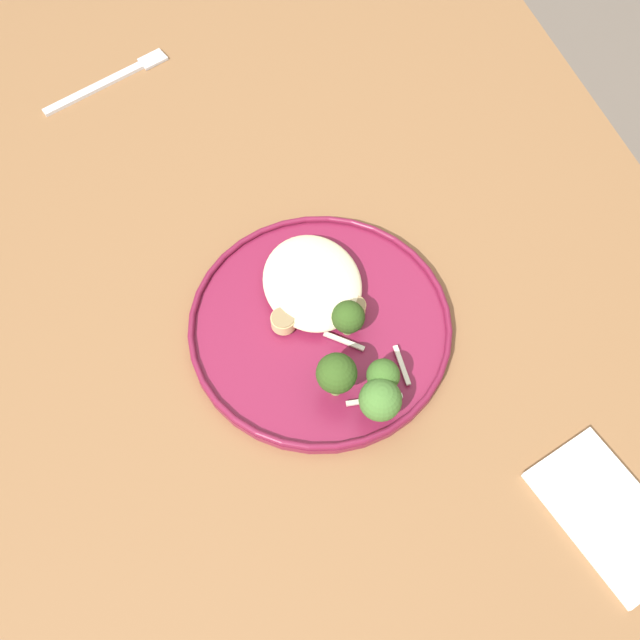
{
  "coord_description": "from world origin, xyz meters",
  "views": [
    {
      "loc": [
        0.4,
        -0.08,
        1.43
      ],
      "look_at": [
        0.05,
        0.04,
        0.76
      ],
      "focal_mm": 39.7,
      "sensor_mm": 36.0,
      "label": 1
    }
  ],
  "objects_px": {
    "seared_scallop_tilted_round": "(294,270)",
    "seared_scallop_left_edge": "(355,307)",
    "folded_napkin": "(608,514)",
    "broccoli_floret_rear_charred": "(383,376)",
    "dinner_fork": "(111,80)",
    "dinner_plate": "(320,325)",
    "seared_scallop_large_seared": "(324,277)",
    "broccoli_floret_center_pile": "(348,318)",
    "seared_scallop_on_noodles": "(306,284)",
    "broccoli_floret_near_rim": "(337,374)",
    "broccoli_floret_right_tilted": "(380,400)",
    "seared_scallop_tiny_bay": "(284,321)",
    "seared_scallop_half_hidden": "(318,254)"
  },
  "relations": [
    {
      "from": "dinner_plate",
      "to": "seared_scallop_half_hidden",
      "type": "height_order",
      "value": "seared_scallop_half_hidden"
    },
    {
      "from": "broccoli_floret_near_rim",
      "to": "seared_scallop_on_noodles",
      "type": "bearing_deg",
      "value": 176.1
    },
    {
      "from": "folded_napkin",
      "to": "broccoli_floret_rear_charred",
      "type": "bearing_deg",
      "value": -139.2
    },
    {
      "from": "dinner_plate",
      "to": "seared_scallop_tilted_round",
      "type": "distance_m",
      "value": 0.07
    },
    {
      "from": "broccoli_floret_center_pile",
      "to": "dinner_fork",
      "type": "height_order",
      "value": "broccoli_floret_center_pile"
    },
    {
      "from": "seared_scallop_on_noodles",
      "to": "seared_scallop_left_edge",
      "type": "height_order",
      "value": "seared_scallop_left_edge"
    },
    {
      "from": "seared_scallop_large_seared",
      "to": "broccoli_floret_center_pile",
      "type": "xyz_separation_m",
      "value": [
        0.07,
        0.0,
        0.02
      ]
    },
    {
      "from": "seared_scallop_on_noodles",
      "to": "broccoli_floret_rear_charred",
      "type": "distance_m",
      "value": 0.15
    },
    {
      "from": "dinner_fork",
      "to": "broccoli_floret_near_rim",
      "type": "bearing_deg",
      "value": 15.04
    },
    {
      "from": "seared_scallop_tilted_round",
      "to": "broccoli_floret_center_pile",
      "type": "bearing_deg",
      "value": 21.36
    },
    {
      "from": "broccoli_floret_rear_charred",
      "to": "broccoli_floret_center_pile",
      "type": "distance_m",
      "value": 0.08
    },
    {
      "from": "broccoli_floret_center_pile",
      "to": "broccoli_floret_right_tilted",
      "type": "xyz_separation_m",
      "value": [
        0.1,
        -0.0,
        0.0
      ]
    },
    {
      "from": "seared_scallop_large_seared",
      "to": "seared_scallop_half_hidden",
      "type": "distance_m",
      "value": 0.03
    },
    {
      "from": "seared_scallop_half_hidden",
      "to": "folded_napkin",
      "type": "height_order",
      "value": "seared_scallop_half_hidden"
    },
    {
      "from": "seared_scallop_left_edge",
      "to": "folded_napkin",
      "type": "height_order",
      "value": "seared_scallop_left_edge"
    },
    {
      "from": "dinner_fork",
      "to": "seared_scallop_tilted_round",
      "type": "bearing_deg",
      "value": 20.67
    },
    {
      "from": "dinner_plate",
      "to": "seared_scallop_left_edge",
      "type": "distance_m",
      "value": 0.04
    },
    {
      "from": "broccoli_floret_near_rim",
      "to": "folded_napkin",
      "type": "bearing_deg",
      "value": 46.05
    },
    {
      "from": "broccoli_floret_right_tilted",
      "to": "seared_scallop_tiny_bay",
      "type": "bearing_deg",
      "value": -153.9
    },
    {
      "from": "seared_scallop_half_hidden",
      "to": "broccoli_floret_near_rim",
      "type": "distance_m",
      "value": 0.17
    },
    {
      "from": "dinner_plate",
      "to": "seared_scallop_large_seared",
      "type": "xyz_separation_m",
      "value": [
        -0.05,
        0.02,
        0.01
      ]
    },
    {
      "from": "seared_scallop_tilted_round",
      "to": "seared_scallop_tiny_bay",
      "type": "height_order",
      "value": "seared_scallop_tiny_bay"
    },
    {
      "from": "dinner_fork",
      "to": "seared_scallop_on_noodles",
      "type": "bearing_deg",
      "value": 20.56
    },
    {
      "from": "folded_napkin",
      "to": "broccoli_floret_near_rim",
      "type": "bearing_deg",
      "value": -133.95
    },
    {
      "from": "broccoli_floret_rear_charred",
      "to": "dinner_fork",
      "type": "distance_m",
      "value": 0.58
    },
    {
      "from": "seared_scallop_tiny_bay",
      "to": "broccoli_floret_center_pile",
      "type": "height_order",
      "value": "broccoli_floret_center_pile"
    },
    {
      "from": "seared_scallop_tiny_bay",
      "to": "seared_scallop_half_hidden",
      "type": "relative_size",
      "value": 0.82
    },
    {
      "from": "seared_scallop_large_seared",
      "to": "broccoli_floret_right_tilted",
      "type": "xyz_separation_m",
      "value": [
        0.17,
        0.0,
        0.02
      ]
    },
    {
      "from": "broccoli_floret_right_tilted",
      "to": "broccoli_floret_near_rim",
      "type": "bearing_deg",
      "value": -137.37
    },
    {
      "from": "dinner_plate",
      "to": "seared_scallop_half_hidden",
      "type": "xyz_separation_m",
      "value": [
        -0.08,
        0.02,
        0.01
      ]
    },
    {
      "from": "seared_scallop_half_hidden",
      "to": "broccoli_floret_rear_charred",
      "type": "xyz_separation_m",
      "value": [
        0.17,
        0.01,
        0.02
      ]
    },
    {
      "from": "seared_scallop_tilted_round",
      "to": "broccoli_floret_right_tilted",
      "type": "distance_m",
      "value": 0.19
    },
    {
      "from": "seared_scallop_half_hidden",
      "to": "dinner_plate",
      "type": "bearing_deg",
      "value": -16.52
    },
    {
      "from": "seared_scallop_left_edge",
      "to": "seared_scallop_tilted_round",
      "type": "bearing_deg",
      "value": -144.56
    },
    {
      "from": "seared_scallop_tilted_round",
      "to": "dinner_plate",
      "type": "bearing_deg",
      "value": 6.05
    },
    {
      "from": "broccoli_floret_center_pile",
      "to": "dinner_fork",
      "type": "distance_m",
      "value": 0.51
    },
    {
      "from": "broccoli_floret_center_pile",
      "to": "broccoli_floret_near_rim",
      "type": "bearing_deg",
      "value": -28.89
    },
    {
      "from": "broccoli_floret_rear_charred",
      "to": "folded_napkin",
      "type": "bearing_deg",
      "value": 40.8
    },
    {
      "from": "seared_scallop_left_edge",
      "to": "broccoli_floret_near_rim",
      "type": "distance_m",
      "value": 0.1
    },
    {
      "from": "broccoli_floret_center_pile",
      "to": "dinner_fork",
      "type": "xyz_separation_m",
      "value": [
        -0.47,
        -0.18,
        -0.04
      ]
    },
    {
      "from": "folded_napkin",
      "to": "dinner_plate",
      "type": "bearing_deg",
      "value": -144.54
    },
    {
      "from": "broccoli_floret_rear_charred",
      "to": "broccoli_floret_right_tilted",
      "type": "xyz_separation_m",
      "value": [
        0.02,
        -0.01,
        0.0
      ]
    },
    {
      "from": "seared_scallop_large_seared",
      "to": "seared_scallop_half_hidden",
      "type": "height_order",
      "value": "same"
    },
    {
      "from": "seared_scallop_left_edge",
      "to": "broccoli_floret_right_tilted",
      "type": "distance_m",
      "value": 0.12
    },
    {
      "from": "broccoli_floret_right_tilted",
      "to": "seared_scallop_left_edge",
      "type": "bearing_deg",
      "value": 172.28
    },
    {
      "from": "seared_scallop_on_noodles",
      "to": "broccoli_floret_rear_charred",
      "type": "xyz_separation_m",
      "value": [
        0.14,
        0.04,
        0.02
      ]
    },
    {
      "from": "seared_scallop_tilted_round",
      "to": "seared_scallop_left_edge",
      "type": "bearing_deg",
      "value": 35.44
    },
    {
      "from": "seared_scallop_tilted_round",
      "to": "dinner_fork",
      "type": "bearing_deg",
      "value": -159.33
    },
    {
      "from": "broccoli_floret_near_rim",
      "to": "folded_napkin",
      "type": "relative_size",
      "value": 0.43
    },
    {
      "from": "seared_scallop_half_hidden",
      "to": "broccoli_floret_near_rim",
      "type": "xyz_separation_m",
      "value": [
        0.16,
        -0.03,
        0.03
      ]
    }
  ]
}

